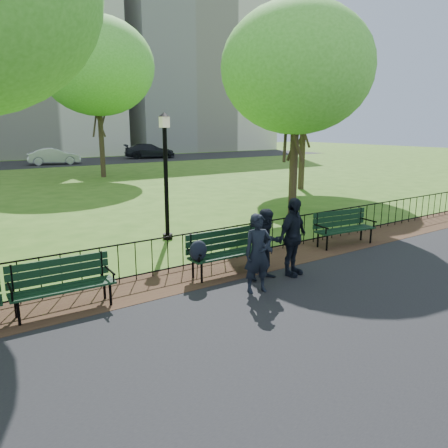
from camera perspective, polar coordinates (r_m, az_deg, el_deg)
ground at (r=9.55m, az=5.99°, el=-8.11°), size 120.00×120.00×0.00m
asphalt_path at (r=7.55m, az=23.66°, el=-15.07°), size 60.00×9.20×0.01m
dirt_strip at (r=10.65m, az=0.71°, el=-5.71°), size 60.00×1.60×0.01m
far_street at (r=42.27m, az=-26.87°, el=6.86°), size 70.00×9.00×0.01m
iron_fence at (r=10.90m, az=-0.81°, el=-2.60°), size 24.06×0.06×1.00m
apartment_east at (r=63.90m, az=-4.81°, el=20.53°), size 20.00×15.00×24.00m
park_bench_main at (r=9.90m, az=-1.11°, el=-3.20°), size 2.05×0.64×1.10m
park_bench_left_a at (r=8.69m, az=-20.46°, el=-6.80°), size 1.88×0.65×1.05m
park_bench_right_a at (r=12.98m, az=15.25°, el=-0.01°), size 1.95×0.81×1.08m
lamppost at (r=13.04m, az=-7.61°, el=6.76°), size 0.34×0.34×3.75m
tree_near_e at (r=17.04m, az=9.51°, el=19.37°), size 5.57×5.57×7.76m
tree_mid_e at (r=23.94m, az=10.55°, el=18.69°), size 6.13×6.13×8.54m
tree_far_e at (r=30.29m, az=-16.26°, el=19.16°), size 7.22×7.22×10.07m
person_left at (r=8.96m, az=4.45°, el=-3.85°), size 0.68×0.53×1.65m
person_mid at (r=9.71m, az=5.67°, el=-2.68°), size 0.79×0.44×1.60m
person_right at (r=10.03m, az=8.96°, el=-1.70°), size 1.13×0.71×1.80m
sedan_silver at (r=41.17m, az=-21.32°, el=8.25°), size 4.56×2.31×1.43m
sedan_dark at (r=46.34m, az=-9.69°, el=9.39°), size 5.52×3.55×1.49m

